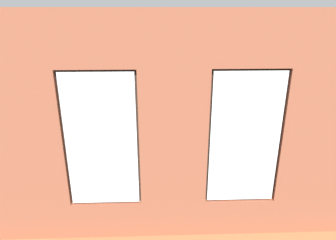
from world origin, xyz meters
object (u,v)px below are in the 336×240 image
at_px(media_console, 28,163).
at_px(potted_plant_mid_room_small, 200,126).
at_px(couch_left, 291,159).
at_px(remote_black, 172,144).
at_px(cup_ceramic, 167,141).
at_px(remote_silver, 159,141).
at_px(potted_plant_corner_far_left, 330,181).
at_px(potted_plant_by_left_couch, 252,131).
at_px(coffee_table, 167,145).
at_px(potted_plant_beside_window_right, 47,182).
at_px(candle_jar, 184,138).
at_px(potted_plant_foreground_right, 70,111).
at_px(potted_plant_corner_near_left, 261,112).
at_px(tv_flatscreen, 23,135).
at_px(papasan_chair, 129,120).
at_px(potted_plant_between_couches, 257,171).
at_px(remote_gray, 147,145).
at_px(couch_by_window, 179,190).

height_order(media_console, potted_plant_mid_room_small, potted_plant_mid_room_small).
xyz_separation_m(couch_left, remote_black, (2.49, -0.63, 0.09)).
xyz_separation_m(cup_ceramic, remote_silver, (0.18, -0.10, -0.04)).
xyz_separation_m(media_console, potted_plant_corner_far_left, (-5.67, 1.28, 0.23)).
bearing_deg(potted_plant_mid_room_small, potted_plant_by_left_couch, 165.84).
bearing_deg(coffee_table, potted_plant_mid_room_small, -132.37).
bearing_deg(remote_black, potted_plant_beside_window_right, -163.37).
bearing_deg(candle_jar, remote_silver, 3.74).
relative_size(potted_plant_foreground_right, potted_plant_corner_near_left, 0.98).
bearing_deg(tv_flatscreen, potted_plant_mid_room_small, -156.50).
height_order(potted_plant_mid_room_small, potted_plant_corner_near_left, potted_plant_corner_near_left).
bearing_deg(potted_plant_corner_far_left, papasan_chair, -42.24).
bearing_deg(tv_flatscreen, cup_ceramic, -167.10).
bearing_deg(cup_ceramic, potted_plant_corner_far_left, 144.71).
xyz_separation_m(potted_plant_between_couches, potted_plant_foreground_right, (4.15, -3.40, -0.00)).
bearing_deg(potted_plant_foreground_right, coffee_table, 148.52).
distance_m(candle_jar, potted_plant_corner_far_left, 3.14).
bearing_deg(coffee_table, tv_flatscreen, 12.90).
height_order(remote_gray, potted_plant_between_couches, potted_plant_between_couches).
xyz_separation_m(potted_plant_foreground_right, potted_plant_mid_room_small, (-3.54, 0.61, -0.25)).
bearing_deg(media_console, candle_jar, -166.37).
bearing_deg(potted_plant_foreground_right, tv_flatscreen, 82.72).
distance_m(remote_silver, potted_plant_corner_near_left, 3.32).
relative_size(potted_plant_beside_window_right, potted_plant_foreground_right, 1.08).
bearing_deg(potted_plant_beside_window_right, potted_plant_between_couches, -177.62).
bearing_deg(remote_black, remote_silver, 120.85).
xyz_separation_m(papasan_chair, potted_plant_corner_far_left, (-3.74, 3.40, 0.08)).
distance_m(coffee_table, potted_plant_mid_room_small, 1.35).
relative_size(potted_plant_between_couches, potted_plant_mid_room_small, 1.83).
bearing_deg(papasan_chair, potted_plant_beside_window_right, 72.51).
bearing_deg(media_console, cup_ceramic, -167.05).
bearing_deg(potted_plant_beside_window_right, cup_ceramic, -136.71).
bearing_deg(couch_by_window, papasan_chair, -70.75).
height_order(remote_silver, potted_plant_corner_near_left, potted_plant_corner_near_left).
height_order(candle_jar, remote_gray, candle_jar).
bearing_deg(coffee_table, cup_ceramic, -82.87).
height_order(couch_left, cup_ceramic, couch_left).
height_order(media_console, potted_plant_corner_far_left, potted_plant_corner_far_left).
bearing_deg(remote_silver, coffee_table, -107.48).
bearing_deg(potted_plant_corner_far_left, potted_plant_between_couches, -7.31).
relative_size(couch_by_window, potted_plant_beside_window_right, 1.45).
height_order(coffee_table, potted_plant_foreground_right, potted_plant_foreground_right).
xyz_separation_m(cup_ceramic, remote_black, (-0.11, 0.12, -0.04)).
height_order(cup_ceramic, papasan_chair, papasan_chair).
height_order(candle_jar, potted_plant_corner_far_left, potted_plant_corner_far_left).
bearing_deg(cup_ceramic, coffee_table, 97.13).
xyz_separation_m(tv_flatscreen, potted_plant_mid_room_small, (-3.83, -1.67, -0.51)).
height_order(candle_jar, remote_silver, candle_jar).
relative_size(couch_left, potted_plant_corner_far_left, 1.84).
bearing_deg(tv_flatscreen, couch_left, 179.21).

